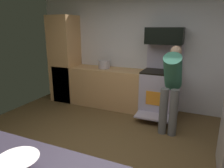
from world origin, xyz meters
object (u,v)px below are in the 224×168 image
(microwave, at_px, (165,36))
(mixing_bowl_large, at_px, (18,163))
(person_cook, at_px, (172,83))
(oven_range, at_px, (160,92))
(stock_pot, at_px, (104,64))

(microwave, height_order, mixing_bowl_large, microwave)
(microwave, xyz_separation_m, person_cook, (0.30, -0.78, -0.77))
(oven_range, distance_m, stock_pot, 1.41)
(microwave, bearing_deg, person_cook, -68.80)
(stock_pot, bearing_deg, oven_range, -0.62)
(person_cook, bearing_deg, stock_pot, 156.62)
(microwave, relative_size, mixing_bowl_large, 2.61)
(person_cook, xyz_separation_m, mixing_bowl_large, (-0.63, -2.70, 0.05))
(oven_range, height_order, person_cook, person_cook)
(mixing_bowl_large, height_order, stock_pot, stock_pot)
(stock_pot, bearing_deg, microwave, 3.46)
(oven_range, bearing_deg, stock_pot, 179.38)
(microwave, xyz_separation_m, stock_pot, (-1.32, -0.08, -0.66))
(person_cook, bearing_deg, microwave, 111.20)
(mixing_bowl_large, relative_size, stock_pot, 1.07)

